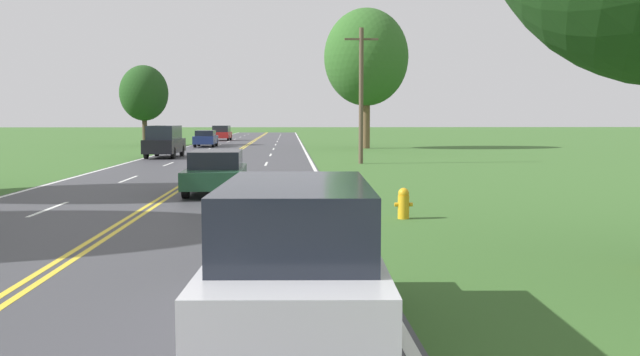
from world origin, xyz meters
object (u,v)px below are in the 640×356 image
object	(u,v)px
fire_hydrant	(404,203)
car_red_hatchback_distant	(222,133)
car_black_suv_mid_far	(164,141)
car_dark_green_sedan_mid_near	(216,171)
tree_left_verge	(144,93)
car_silver_van_approaching	(296,255)
car_dark_blue_sedan_receding	(206,138)
tree_right_cluster	(366,58)

from	to	relation	value
fire_hydrant	car_red_hatchback_distant	world-z (taller)	car_red_hatchback_distant
fire_hydrant	car_black_suv_mid_far	size ratio (longest dim) A/B	0.15
car_dark_green_sedan_mid_near	car_red_hatchback_distant	distance (m)	54.56
tree_left_verge	car_silver_van_approaching	xyz separation A→B (m)	(13.05, -54.58, -3.82)
car_dark_blue_sedan_receding	car_dark_green_sedan_mid_near	bearing A→B (deg)	-173.24
tree_right_cluster	car_black_suv_mid_far	bearing A→B (deg)	-137.47
car_dark_green_sedan_mid_near	car_red_hatchback_distant	world-z (taller)	car_red_hatchback_distant
tree_left_verge	car_dark_green_sedan_mid_near	world-z (taller)	tree_left_verge
tree_right_cluster	car_dark_blue_sedan_receding	bearing A→B (deg)	165.68
fire_hydrant	tree_left_verge	size ratio (longest dim) A/B	0.10
fire_hydrant	tree_right_cluster	xyz separation A→B (m)	(3.59, 39.28, 6.99)
tree_left_verge	car_black_suv_mid_far	distance (m)	20.56
tree_left_verge	fire_hydrant	bearing A→B (deg)	-71.11
tree_left_verge	car_red_hatchback_distant	xyz separation A→B (m)	(5.51, 14.30, -3.83)
tree_left_verge	tree_right_cluster	world-z (taller)	tree_right_cluster
tree_right_cluster	car_black_suv_mid_far	xyz separation A→B (m)	(-14.03, -12.87, -6.34)
tree_right_cluster	car_dark_blue_sedan_receding	xyz separation A→B (m)	(-13.45, 3.43, -6.62)
car_silver_van_approaching	car_black_suv_mid_far	distance (m)	35.91
car_dark_blue_sedan_receding	car_red_hatchback_distant	distance (m)	17.53
car_black_suv_mid_far	car_dark_blue_sedan_receding	bearing A→B (deg)	-0.95
fire_hydrant	car_red_hatchback_distant	size ratio (longest dim) A/B	0.19
tree_left_verge	car_dark_green_sedan_mid_near	bearing A→B (deg)	-75.12
fire_hydrant	car_red_hatchback_distant	bearing A→B (deg)	99.62
car_dark_blue_sedan_receding	car_silver_van_approaching	bearing A→B (deg)	-172.65
tree_right_cluster	car_red_hatchback_distant	size ratio (longest dim) A/B	2.84
car_silver_van_approaching	car_black_suv_mid_far	xyz separation A→B (m)	(-7.77, 35.06, 0.13)
tree_left_verge	car_black_suv_mid_far	xyz separation A→B (m)	(5.28, -19.53, -3.68)
car_red_hatchback_distant	tree_right_cluster	bearing A→B (deg)	-145.17
fire_hydrant	tree_left_verge	distance (m)	48.75
tree_left_verge	car_dark_blue_sedan_receding	world-z (taller)	tree_left_verge
tree_right_cluster	car_red_hatchback_distant	distance (m)	25.92
tree_right_cluster	tree_left_verge	bearing A→B (deg)	160.97
car_silver_van_approaching	car_red_hatchback_distant	distance (m)	69.30
car_dark_blue_sedan_receding	tree_right_cluster	bearing A→B (deg)	-104.94
car_silver_van_approaching	car_dark_blue_sedan_receding	size ratio (longest dim) A/B	0.96
car_dark_green_sedan_mid_near	car_black_suv_mid_far	distance (m)	21.18
tree_right_cluster	car_silver_van_approaching	world-z (taller)	tree_right_cluster
fire_hydrant	car_red_hatchback_distant	xyz separation A→B (m)	(-10.21, 60.25, 0.50)
fire_hydrant	car_dark_green_sedan_mid_near	world-z (taller)	car_dark_green_sedan_mid_near
tree_left_verge	car_black_suv_mid_far	bearing A→B (deg)	-74.86
car_silver_van_approaching	car_dark_blue_sedan_receding	xyz separation A→B (m)	(-7.19, 51.36, -0.15)
tree_right_cluster	car_black_suv_mid_far	world-z (taller)	tree_right_cluster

